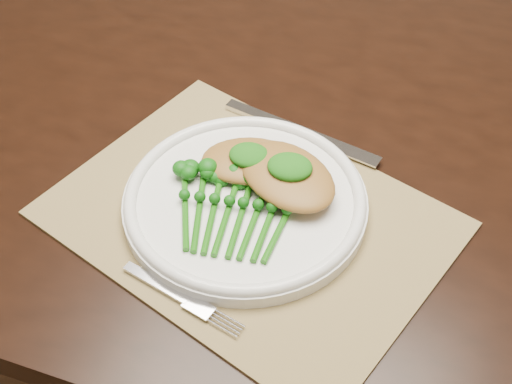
% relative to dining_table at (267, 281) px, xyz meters
% --- Properties ---
extents(floor, '(4.00, 4.00, 0.00)m').
position_rel_dining_table_xyz_m(floor, '(0.08, 0.05, -0.38)').
color(floor, '#55341D').
rests_on(floor, ground).
extents(dining_table, '(1.67, 1.03, 0.75)m').
position_rel_dining_table_xyz_m(dining_table, '(0.00, 0.00, 0.00)').
color(dining_table, black).
rests_on(dining_table, ground).
extents(placemat, '(0.56, 0.49, 0.00)m').
position_rel_dining_table_xyz_m(placemat, '(0.02, -0.18, 0.37)').
color(placemat, olive).
rests_on(placemat, dining_table).
extents(dinner_plate, '(0.30, 0.30, 0.03)m').
position_rel_dining_table_xyz_m(dinner_plate, '(0.01, -0.17, 0.39)').
color(dinner_plate, silver).
rests_on(dinner_plate, placemat).
extents(knife, '(0.23, 0.09, 0.01)m').
position_rel_dining_table_xyz_m(knife, '(0.03, -0.01, 0.38)').
color(knife, silver).
rests_on(knife, placemat).
extents(fork, '(0.16, 0.07, 0.00)m').
position_rel_dining_table_xyz_m(fork, '(-0.01, -0.32, 0.38)').
color(fork, silver).
rests_on(fork, placemat).
extents(chicken_fillet_left, '(0.14, 0.11, 0.02)m').
position_rel_dining_table_xyz_m(chicken_fillet_left, '(0.00, -0.12, 0.41)').
color(chicken_fillet_left, olive).
rests_on(chicken_fillet_left, dinner_plate).
extents(chicken_fillet_right, '(0.17, 0.16, 0.03)m').
position_rel_dining_table_xyz_m(chicken_fillet_right, '(0.05, -0.14, 0.41)').
color(chicken_fillet_right, olive).
rests_on(chicken_fillet_right, dinner_plate).
extents(pesto_dollop_left, '(0.05, 0.04, 0.02)m').
position_rel_dining_table_xyz_m(pesto_dollop_left, '(0.00, -0.12, 0.42)').
color(pesto_dollop_left, '#0E470A').
rests_on(pesto_dollop_left, chicken_fillet_left).
extents(pesto_dollop_right, '(0.06, 0.05, 0.02)m').
position_rel_dining_table_xyz_m(pesto_dollop_right, '(0.06, -0.14, 0.43)').
color(pesto_dollop_right, '#0E470A').
rests_on(pesto_dollop_right, chicken_fillet_right).
extents(broccolini_bundle, '(0.15, 0.17, 0.04)m').
position_rel_dining_table_xyz_m(broccolini_bundle, '(0.00, -0.21, 0.40)').
color(broccolini_bundle, '#16590B').
rests_on(broccolini_bundle, dinner_plate).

